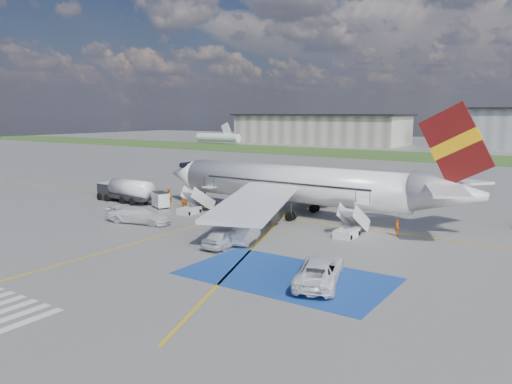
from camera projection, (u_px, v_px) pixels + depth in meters
ground at (209, 242)px, 42.44m from camera, size 400.00×400.00×0.00m
grass_strip at (459, 158)px, 120.30m from camera, size 400.00×30.00×0.01m
taxiway_line_main at (281, 218)px, 52.27m from camera, size 120.00×0.20×0.01m
taxiway_line_cross at (71, 261)px, 37.00m from camera, size 0.20×60.00×0.01m
taxiway_line_diag at (281, 218)px, 52.27m from camera, size 20.71×56.45×0.01m
staging_box at (286, 276)px, 33.65m from camera, size 14.00×8.00×0.01m
terminal_west at (320, 129)px, 178.50m from camera, size 60.00×22.00×10.00m
airliner at (304, 185)px, 52.55m from camera, size 36.81×32.95×11.92m
airstairs_fwd at (192, 208)px, 54.71m from camera, size 1.90×5.20×3.60m
airstairs_aft at (349, 229)px, 44.52m from camera, size 1.90×5.20×3.60m
fuel_tanker at (126, 193)px, 61.29m from camera, size 8.49×2.70×2.86m
gpu_cart at (161, 201)px, 57.75m from camera, size 2.60×2.19×1.86m
car_silver_a at (224, 238)px, 40.89m from camera, size 2.24×4.72×1.56m
car_silver_b at (245, 234)px, 42.29m from camera, size 2.65×4.56×1.42m
van_white_a at (320, 267)px, 32.32m from camera, size 4.22×6.07×2.08m
van_white_b at (139, 213)px, 49.65m from camera, size 5.44×3.07×2.01m
crew_fwd at (185, 200)px, 57.46m from camera, size 0.84×0.75×1.93m
crew_nose at (168, 196)px, 60.72m from camera, size 0.79×0.97×1.84m
crew_aft at (397, 228)px, 44.41m from camera, size 0.50×0.95×1.55m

